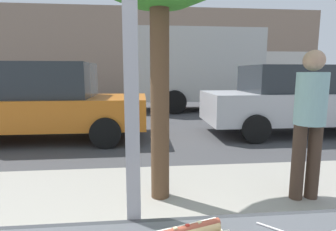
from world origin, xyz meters
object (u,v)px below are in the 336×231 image
Objects in this scene: parked_car_silver at (297,99)px; box_truck at (210,68)px; pedestrian at (310,116)px; parked_car_orange at (47,101)px.

box_truck reaches higher than parked_car_silver.
pedestrian is at bearing -97.08° from box_truck.
parked_car_orange is 0.94× the size of parked_car_silver.
box_truck reaches higher than pedestrian.
pedestrian is (-1.05, -8.42, -0.65)m from box_truck.
box_truck is at bearing 102.73° from parked_car_silver.
parked_car_silver is (6.06, -0.00, -0.01)m from parked_car_orange.
parked_car_orange is 5.44m from pedestrian.
parked_car_silver is 0.68× the size of box_truck.
box_truck is at bearing 82.92° from pedestrian.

